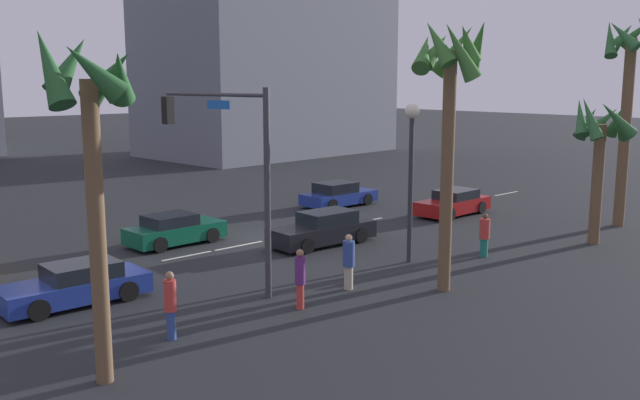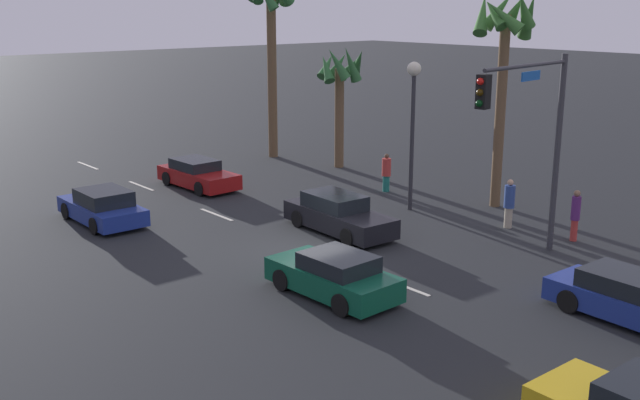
{
  "view_description": "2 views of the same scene",
  "coord_description": "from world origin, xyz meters",
  "px_view_note": "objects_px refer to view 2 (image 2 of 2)",
  "views": [
    {
      "loc": [
        18.47,
        23.02,
        6.8
      ],
      "look_at": [
        -1.46,
        1.32,
        1.71
      ],
      "focal_mm": 39.13,
      "sensor_mm": 36.0,
      "label": 1
    },
    {
      "loc": [
        18.76,
        -15.32,
        8.07
      ],
      "look_at": [
        -0.48,
        0.96,
        1.49
      ],
      "focal_mm": 42.0,
      "sensor_mm": 36.0,
      "label": 2
    }
  ],
  "objects_px": {
    "car_1": "(103,207)",
    "palm_tree_3": "(342,78)",
    "car_4": "(334,276)",
    "car_5": "(338,215)",
    "car_2": "(631,299)",
    "pedestrian_2": "(575,214)",
    "traffic_signal": "(535,125)",
    "palm_tree_0": "(272,26)",
    "palm_tree_1": "(505,41)",
    "pedestrian_3": "(509,203)",
    "car_3": "(198,174)",
    "pedestrian_1": "(386,172)",
    "streetlamp": "(413,107)"
  },
  "relations": [
    {
      "from": "car_1",
      "to": "pedestrian_1",
      "type": "xyz_separation_m",
      "value": [
        3.48,
        11.78,
        0.28
      ]
    },
    {
      "from": "car_5",
      "to": "palm_tree_3",
      "type": "height_order",
      "value": "palm_tree_3"
    },
    {
      "from": "palm_tree_1",
      "to": "palm_tree_3",
      "type": "xyz_separation_m",
      "value": [
        -9.86,
        0.25,
        -2.16
      ]
    },
    {
      "from": "car_1",
      "to": "car_5",
      "type": "distance_m",
      "value": 9.04
    },
    {
      "from": "car_1",
      "to": "car_4",
      "type": "height_order",
      "value": "car_1"
    },
    {
      "from": "car_5",
      "to": "pedestrian_2",
      "type": "bearing_deg",
      "value": 42.37
    },
    {
      "from": "pedestrian_3",
      "to": "palm_tree_0",
      "type": "distance_m",
      "value": 17.65
    },
    {
      "from": "car_2",
      "to": "pedestrian_1",
      "type": "height_order",
      "value": "pedestrian_1"
    },
    {
      "from": "car_1",
      "to": "pedestrian_1",
      "type": "distance_m",
      "value": 12.29
    },
    {
      "from": "car_5",
      "to": "palm_tree_0",
      "type": "bearing_deg",
      "value": 152.5
    },
    {
      "from": "car_2",
      "to": "pedestrian_3",
      "type": "distance_m",
      "value": 8.57
    },
    {
      "from": "car_5",
      "to": "car_2",
      "type": "bearing_deg",
      "value": 3.16
    },
    {
      "from": "car_2",
      "to": "palm_tree_1",
      "type": "height_order",
      "value": "palm_tree_1"
    },
    {
      "from": "car_1",
      "to": "palm_tree_3",
      "type": "height_order",
      "value": "palm_tree_3"
    },
    {
      "from": "palm_tree_3",
      "to": "pedestrian_3",
      "type": "bearing_deg",
      "value": -11.37
    },
    {
      "from": "traffic_signal",
      "to": "palm_tree_0",
      "type": "relative_size",
      "value": 0.67
    },
    {
      "from": "pedestrian_1",
      "to": "palm_tree_3",
      "type": "relative_size",
      "value": 0.28
    },
    {
      "from": "palm_tree_1",
      "to": "palm_tree_0",
      "type": "bearing_deg",
      "value": -177.14
    },
    {
      "from": "car_4",
      "to": "pedestrian_1",
      "type": "relative_size",
      "value": 2.41
    },
    {
      "from": "pedestrian_2",
      "to": "car_2",
      "type": "bearing_deg",
      "value": -46.65
    },
    {
      "from": "car_1",
      "to": "palm_tree_3",
      "type": "xyz_separation_m",
      "value": [
        -1.68,
        13.7,
        3.92
      ]
    },
    {
      "from": "car_4",
      "to": "pedestrian_1",
      "type": "bearing_deg",
      "value": 128.1
    },
    {
      "from": "car_1",
      "to": "traffic_signal",
      "type": "bearing_deg",
      "value": 33.03
    },
    {
      "from": "car_4",
      "to": "car_5",
      "type": "xyz_separation_m",
      "value": [
        -4.58,
        4.24,
        0.04
      ]
    },
    {
      "from": "pedestrian_3",
      "to": "palm_tree_3",
      "type": "height_order",
      "value": "palm_tree_3"
    },
    {
      "from": "pedestrian_2",
      "to": "palm_tree_3",
      "type": "xyz_separation_m",
      "value": [
        -14.56,
        2.0,
        3.54
      ]
    },
    {
      "from": "car_3",
      "to": "palm_tree_3",
      "type": "bearing_deg",
      "value": 83.38
    },
    {
      "from": "palm_tree_0",
      "to": "palm_tree_1",
      "type": "xyz_separation_m",
      "value": [
        14.29,
        0.71,
        -0.32
      ]
    },
    {
      "from": "car_3",
      "to": "car_4",
      "type": "bearing_deg",
      "value": -15.86
    },
    {
      "from": "car_2",
      "to": "streetlamp",
      "type": "relative_size",
      "value": 0.75
    },
    {
      "from": "car_5",
      "to": "palm_tree_1",
      "type": "height_order",
      "value": "palm_tree_1"
    },
    {
      "from": "traffic_signal",
      "to": "palm_tree_1",
      "type": "relative_size",
      "value": 0.75
    },
    {
      "from": "pedestrian_1",
      "to": "pedestrian_3",
      "type": "height_order",
      "value": "pedestrian_3"
    },
    {
      "from": "car_3",
      "to": "palm_tree_3",
      "type": "xyz_separation_m",
      "value": [
        0.92,
        7.92,
        3.93
      ]
    },
    {
      "from": "streetlamp",
      "to": "car_2",
      "type": "bearing_deg",
      "value": -17.99
    },
    {
      "from": "car_3",
      "to": "car_4",
      "type": "xyz_separation_m",
      "value": [
        13.89,
        -3.95,
        0.01
      ]
    },
    {
      "from": "traffic_signal",
      "to": "palm_tree_1",
      "type": "height_order",
      "value": "palm_tree_1"
    },
    {
      "from": "car_1",
      "to": "pedestrian_3",
      "type": "distance_m",
      "value": 15.34
    },
    {
      "from": "car_3",
      "to": "streetlamp",
      "type": "relative_size",
      "value": 0.74
    },
    {
      "from": "pedestrian_2",
      "to": "traffic_signal",
      "type": "bearing_deg",
      "value": -86.15
    },
    {
      "from": "pedestrian_1",
      "to": "pedestrian_2",
      "type": "relative_size",
      "value": 0.93
    },
    {
      "from": "palm_tree_1",
      "to": "pedestrian_2",
      "type": "bearing_deg",
      "value": -20.47
    },
    {
      "from": "car_1",
      "to": "palm_tree_1",
      "type": "height_order",
      "value": "palm_tree_1"
    },
    {
      "from": "palm_tree_1",
      "to": "palm_tree_3",
      "type": "distance_m",
      "value": 10.09
    },
    {
      "from": "car_3",
      "to": "pedestrian_1",
      "type": "height_order",
      "value": "pedestrian_1"
    },
    {
      "from": "car_4",
      "to": "palm_tree_1",
      "type": "distance_m",
      "value": 13.48
    },
    {
      "from": "car_3",
      "to": "palm_tree_1",
      "type": "height_order",
      "value": "palm_tree_1"
    },
    {
      "from": "car_4",
      "to": "pedestrian_3",
      "type": "distance_m",
      "value": 9.49
    },
    {
      "from": "palm_tree_0",
      "to": "palm_tree_1",
      "type": "height_order",
      "value": "palm_tree_0"
    },
    {
      "from": "palm_tree_3",
      "to": "pedestrian_2",
      "type": "bearing_deg",
      "value": -7.83
    }
  ]
}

